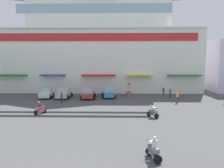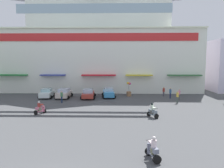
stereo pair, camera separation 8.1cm
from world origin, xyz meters
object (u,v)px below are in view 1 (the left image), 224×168
(parked_car_1, at_px, (64,93))
(parked_car_3, at_px, (108,93))
(scooter_rider_4, at_px, (40,109))
(parked_car_0, at_px, (47,93))
(parked_car_2, at_px, (88,94))
(scooter_rider_3, at_px, (153,111))
(pedestrian_4, at_px, (177,96))
(pedestrian_1, at_px, (179,94))
(pedestrian_2, at_px, (62,96))
(pedestrian_0, at_px, (170,92))
(balloon_vendor_cart, at_px, (129,90))
(pedestrian_3, at_px, (164,91))
(scooter_rider_2, at_px, (154,150))

(parked_car_1, relative_size, parked_car_3, 0.94)
(parked_car_3, relative_size, scooter_rider_4, 3.03)
(parked_car_0, relative_size, parked_car_2, 0.96)
(parked_car_3, xyz_separation_m, scooter_rider_3, (5.15, -12.53, -0.15))
(parked_car_2, xyz_separation_m, scooter_rider_3, (8.32, -11.50, -0.10))
(scooter_rider_3, distance_m, pedestrian_4, 9.11)
(scooter_rider_3, height_order, pedestrian_1, pedestrian_1)
(scooter_rider_3, bearing_deg, pedestrian_2, 146.41)
(parked_car_2, height_order, pedestrian_1, pedestrian_1)
(pedestrian_0, bearing_deg, balloon_vendor_cart, 160.84)
(pedestrian_0, bearing_deg, parked_car_1, 179.87)
(scooter_rider_4, height_order, pedestrian_3, pedestrian_3)
(parked_car_1, distance_m, pedestrian_2, 3.98)
(parked_car_2, relative_size, scooter_rider_4, 3.08)
(scooter_rider_3, xyz_separation_m, pedestrian_3, (4.04, 13.64, 0.27))
(parked_car_0, height_order, pedestrian_4, pedestrian_4)
(parked_car_1, distance_m, pedestrian_3, 16.38)
(scooter_rider_2, xyz_separation_m, pedestrian_3, (5.59, 23.49, 0.28))
(parked_car_0, xyz_separation_m, scooter_rider_2, (13.50, -21.67, -0.14))
(scooter_rider_3, bearing_deg, parked_car_0, 141.85)
(pedestrian_2, height_order, balloon_vendor_cart, balloon_vendor_cart)
(scooter_rider_3, bearing_deg, parked_car_3, 112.35)
(pedestrian_0, height_order, pedestrian_1, pedestrian_0)
(parked_car_2, distance_m, scooter_rider_4, 11.08)
(pedestrian_3, distance_m, pedestrian_4, 5.89)
(parked_car_2, distance_m, scooter_rider_2, 22.40)
(scooter_rider_2, height_order, scooter_rider_4, scooter_rider_2)
(pedestrian_0, xyz_separation_m, balloon_vendor_cart, (-6.42, 2.23, 0.01))
(parked_car_1, bearing_deg, pedestrian_3, 7.08)
(parked_car_2, height_order, parked_car_3, parked_car_3)
(scooter_rider_2, height_order, pedestrian_1, pedestrian_1)
(pedestrian_4, bearing_deg, balloon_vendor_cart, 137.15)
(parked_car_1, xyz_separation_m, scooter_rider_3, (12.21, -11.62, -0.13))
(scooter_rider_2, distance_m, scooter_rider_4, 15.48)
(pedestrian_3, bearing_deg, balloon_vendor_cart, 178.28)
(pedestrian_3, bearing_deg, scooter_rider_4, -142.86)
(parked_car_1, height_order, pedestrian_2, pedestrian_2)
(parked_car_2, xyz_separation_m, balloon_vendor_cart, (6.54, 2.31, 0.24))
(parked_car_0, bearing_deg, parked_car_2, -2.75)
(parked_car_2, distance_m, pedestrian_3, 12.54)
(scooter_rider_4, xyz_separation_m, pedestrian_3, (16.42, 12.44, 0.28))
(scooter_rider_4, bearing_deg, parked_car_0, 104.06)
(pedestrian_4, bearing_deg, parked_car_1, 167.25)
(parked_car_1, height_order, parked_car_3, parked_car_3)
(parked_car_0, xyz_separation_m, scooter_rider_4, (2.66, -10.62, -0.15))
(scooter_rider_2, xyz_separation_m, pedestrian_2, (-10.03, 17.55, 0.34))
(pedestrian_0, distance_m, balloon_vendor_cart, 6.80)
(pedestrian_2, xyz_separation_m, pedestrian_3, (15.62, 5.94, -0.06))
(parked_car_2, bearing_deg, pedestrian_3, 9.82)
(scooter_rider_3, distance_m, scooter_rider_4, 12.44)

